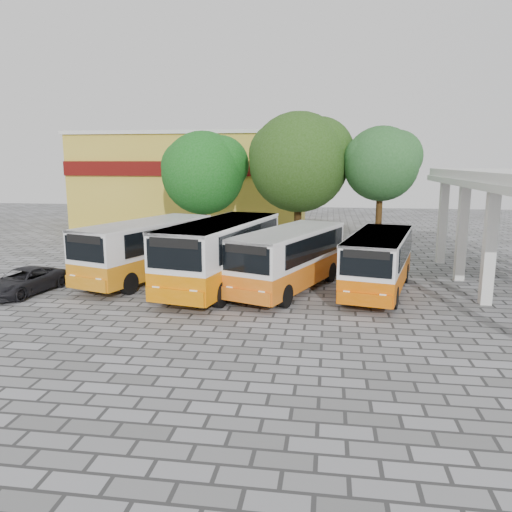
% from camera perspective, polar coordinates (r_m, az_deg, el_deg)
% --- Properties ---
extents(ground, '(90.00, 90.00, 0.00)m').
position_cam_1_polar(ground, '(20.12, 4.09, -6.03)').
color(ground, slate).
rests_on(ground, ground).
extents(shophouse_block, '(20.40, 10.40, 8.30)m').
position_cam_1_polar(shophouse_block, '(46.89, -7.04, 8.71)').
color(shophouse_block, gold).
rests_on(shophouse_block, ground).
extents(bus_far_left, '(4.89, 8.57, 2.90)m').
position_cam_1_polar(bus_far_left, '(25.13, -12.41, 1.07)').
color(bus_far_left, orange).
rests_on(bus_far_left, ground).
extents(bus_centre_left, '(4.39, 9.11, 3.13)m').
position_cam_1_polar(bus_centre_left, '(22.82, -3.96, 0.67)').
color(bus_centre_left, orange).
rests_on(bus_centre_left, ground).
extents(bus_centre_right, '(4.96, 8.27, 2.79)m').
position_cam_1_polar(bus_centre_right, '(22.52, 3.82, 0.03)').
color(bus_centre_right, orange).
rests_on(bus_centre_right, ground).
extents(bus_far_right, '(3.82, 7.73, 2.65)m').
position_cam_1_polar(bus_far_right, '(22.83, 13.85, -0.33)').
color(bus_far_right, '#D65A00').
rests_on(bus_far_right, ground).
extents(tree_left, '(6.24, 5.95, 7.94)m').
position_cam_1_polar(tree_left, '(36.44, -5.94, 9.73)').
color(tree_left, '#422A15').
rests_on(tree_left, ground).
extents(tree_middle, '(7.02, 6.69, 9.07)m').
position_cam_1_polar(tree_middle, '(34.13, 5.05, 10.98)').
color(tree_middle, '#36230D').
rests_on(tree_middle, ground).
extents(tree_right, '(4.99, 4.75, 8.02)m').
position_cam_1_polar(tree_right, '(33.25, 14.23, 10.44)').
color(tree_right, '#4B3013').
rests_on(tree_right, ground).
extents(parked_car, '(2.49, 4.31, 1.13)m').
position_cam_1_polar(parked_car, '(24.45, -25.03, -2.63)').
color(parked_car, black).
rests_on(parked_car, ground).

